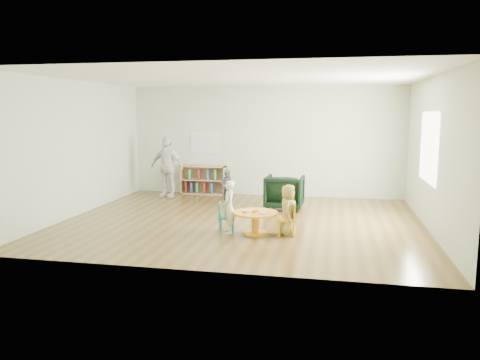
{
  "coord_description": "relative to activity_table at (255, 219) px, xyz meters",
  "views": [
    {
      "loc": [
        1.78,
        -8.9,
        2.15
      ],
      "look_at": [
        0.03,
        -0.3,
        0.87
      ],
      "focal_mm": 35.0,
      "sensor_mm": 36.0,
      "label": 1
    }
  ],
  "objects": [
    {
      "name": "adult_caretaker",
      "position": [
        -2.81,
        3.16,
        0.5
      ],
      "size": [
        0.96,
        0.54,
        1.55
      ],
      "primitive_type": "imported",
      "rotation": [
        0.0,
        0.0,
        -0.18
      ],
      "color": "white",
      "rests_on": "ground"
    },
    {
      "name": "kid_chair_left",
      "position": [
        -0.58,
        0.05,
        0.01
      ],
      "size": [
        0.33,
        0.33,
        0.53
      ],
      "rotation": [
        0.0,
        0.0,
        -1.42
      ],
      "color": "#167964",
      "rests_on": "ground"
    },
    {
      "name": "toddler",
      "position": [
        -1.25,
        3.15,
        0.1
      ],
      "size": [
        0.43,
        0.38,
        0.75
      ],
      "primitive_type": "imported",
      "rotation": [
        0.0,
        0.0,
        2.83
      ],
      "color": "#181639",
      "rests_on": "ground"
    },
    {
      "name": "kid_chair_right",
      "position": [
        0.59,
        0.01,
        0.04
      ],
      "size": [
        0.35,
        0.35,
        0.59
      ],
      "rotation": [
        0.0,
        0.0,
        1.68
      ],
      "color": "orange",
      "rests_on": "ground"
    },
    {
      "name": "room",
      "position": [
        -0.42,
        0.92,
        1.62
      ],
      "size": [
        7.1,
        7.0,
        2.8
      ],
      "color": "brown",
      "rests_on": "ground"
    },
    {
      "name": "child_right",
      "position": [
        0.57,
        0.02,
        0.17
      ],
      "size": [
        0.3,
        0.45,
        0.9
      ],
      "primitive_type": "imported",
      "rotation": [
        0.0,
        0.0,
        1.59
      ],
      "color": "yellow",
      "rests_on": "ground"
    },
    {
      "name": "alphabet_poster",
      "position": [
        -2.03,
        3.9,
        1.07
      ],
      "size": [
        0.74,
        0.01,
        0.54
      ],
      "color": "white",
      "rests_on": "ground"
    },
    {
      "name": "armchair",
      "position": [
        0.27,
        2.27,
        0.1
      ],
      "size": [
        0.84,
        0.87,
        0.76
      ],
      "primitive_type": "imported",
      "rotation": [
        0.0,
        0.0,
        3.1
      ],
      "color": "black",
      "rests_on": "ground"
    },
    {
      "name": "bookshelf",
      "position": [
        -2.05,
        3.78,
        0.09
      ],
      "size": [
        1.2,
        0.3,
        0.75
      ],
      "color": "#A18059",
      "rests_on": "ground"
    },
    {
      "name": "activity_table",
      "position": [
        0.0,
        0.0,
        0.0
      ],
      "size": [
        0.8,
        0.8,
        0.44
      ],
      "rotation": [
        0.0,
        0.0,
        -0.27
      ],
      "color": "orange",
      "rests_on": "ground"
    },
    {
      "name": "child_left",
      "position": [
        -0.48,
        -0.01,
        0.19
      ],
      "size": [
        0.34,
        0.41,
        0.94
      ],
      "primitive_type": "imported",
      "rotation": [
        0.0,
        0.0,
        -1.16
      ],
      "color": "silver",
      "rests_on": "ground"
    }
  ]
}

